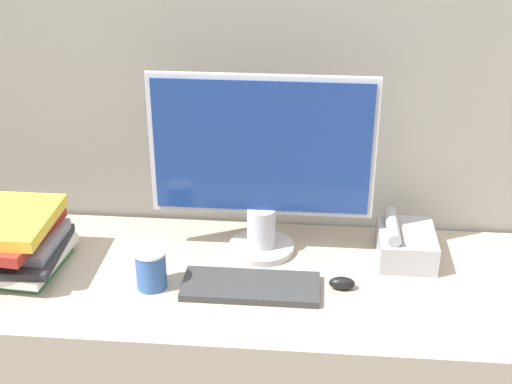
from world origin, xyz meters
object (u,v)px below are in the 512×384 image
at_px(monitor, 262,167).
at_px(desk_telephone, 405,243).
at_px(book_stack, 18,243).
at_px(coffee_cup, 151,269).
at_px(keyboard, 252,287).
at_px(mouse, 342,283).

xyz_separation_m(monitor, desk_telephone, (0.41, -0.00, -0.22)).
relative_size(monitor, book_stack, 2.00).
relative_size(monitor, coffee_cup, 5.56).
distance_m(monitor, desk_telephone, 0.47).
height_order(keyboard, mouse, mouse).
relative_size(keyboard, book_stack, 1.18).
bearing_deg(keyboard, book_stack, 175.91).
bearing_deg(mouse, coffee_cup, -176.09).
bearing_deg(keyboard, desk_telephone, 25.94).
distance_m(book_stack, desk_telephone, 1.09).
xyz_separation_m(keyboard, book_stack, (-0.65, 0.05, 0.07)).
xyz_separation_m(book_stack, desk_telephone, (1.07, 0.16, -0.04)).
distance_m(monitor, mouse, 0.39).
height_order(monitor, mouse, monitor).
distance_m(mouse, coffee_cup, 0.51).
bearing_deg(monitor, desk_telephone, -0.50).
relative_size(coffee_cup, book_stack, 0.36).
distance_m(monitor, coffee_cup, 0.41).
distance_m(mouse, book_stack, 0.89).
height_order(monitor, book_stack, monitor).
bearing_deg(mouse, desk_telephone, 44.47).
height_order(keyboard, book_stack, book_stack).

